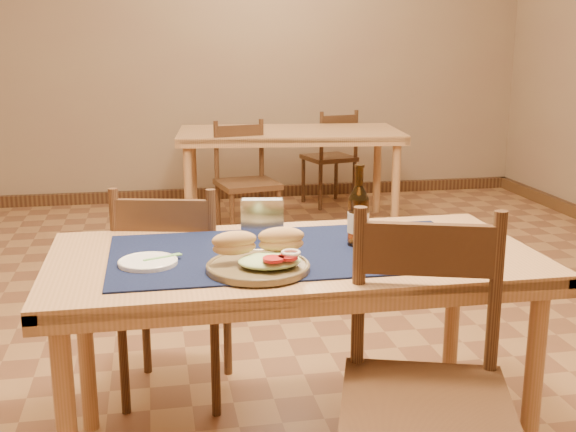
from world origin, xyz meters
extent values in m
cube|color=#966A41|center=(0.00, 0.00, -0.01)|extent=(6.00, 7.00, 0.02)
cube|color=#8C795A|center=(0.00, 3.51, 1.40)|extent=(6.00, 0.02, 2.80)
cylinder|color=tan|center=(-0.72, -1.12, 0.35)|extent=(0.06, 0.06, 0.71)
cylinder|color=tan|center=(0.72, -1.12, 0.35)|extent=(0.06, 0.06, 0.71)
cylinder|color=tan|center=(-0.72, -0.48, 0.35)|extent=(0.06, 0.06, 0.71)
cylinder|color=tan|center=(0.72, -0.48, 0.35)|extent=(0.06, 0.06, 0.71)
cube|color=tan|center=(0.00, -0.80, 0.73)|extent=(1.60, 0.80, 0.04)
cube|color=#0F1B3A|center=(0.00, -0.80, 0.75)|extent=(1.20, 0.60, 0.01)
cube|color=#4D331B|center=(0.00, 3.47, 0.05)|extent=(6.00, 0.06, 0.10)
cylinder|color=tan|center=(-0.20, 2.16, 0.35)|extent=(0.06, 0.06, 0.71)
cylinder|color=tan|center=(1.33, 1.99, 0.35)|extent=(0.06, 0.06, 0.71)
cylinder|color=tan|center=(-0.13, 2.84, 0.35)|extent=(0.06, 0.06, 0.71)
cylinder|color=tan|center=(1.41, 2.68, 0.35)|extent=(0.06, 0.06, 0.71)
cube|color=tan|center=(0.60, 2.42, 0.73)|extent=(1.78, 1.03, 0.04)
cylinder|color=#4D331B|center=(-0.16, -0.12, 0.22)|extent=(0.04, 0.04, 0.45)
cylinder|color=#4D331B|center=(-0.51, -0.04, 0.22)|extent=(0.04, 0.04, 0.45)
cylinder|color=#4D331B|center=(-0.24, -0.47, 0.22)|extent=(0.04, 0.04, 0.45)
cylinder|color=#4D331B|center=(-0.59, -0.39, 0.22)|extent=(0.04, 0.04, 0.45)
cube|color=#4D331B|center=(-0.38, -0.25, 0.45)|extent=(0.51, 0.51, 0.04)
cube|color=#4D331B|center=(-0.42, -0.44, 0.80)|extent=(0.36, 0.11, 0.14)
cylinder|color=#4D331B|center=(-0.24, -0.48, 0.68)|extent=(0.04, 0.04, 0.46)
cylinder|color=#4D331B|center=(-0.59, -0.40, 0.68)|extent=(0.04, 0.04, 0.46)
cube|color=#4D331B|center=(0.25, -1.39, 0.48)|extent=(0.57, 0.57, 0.04)
cube|color=#4D331B|center=(0.31, -1.20, 0.86)|extent=(0.38, 0.15, 0.15)
cylinder|color=#4D331B|center=(0.13, -1.14, 0.73)|extent=(0.04, 0.04, 0.49)
cylinder|color=#4D331B|center=(0.49, -1.26, 0.73)|extent=(0.04, 0.04, 0.49)
cylinder|color=#4D331B|center=(0.08, 1.75, 0.21)|extent=(0.03, 0.03, 0.43)
cylinder|color=#4D331B|center=(0.41, 1.82, 0.21)|extent=(0.03, 0.03, 0.43)
cylinder|color=#4D331B|center=(0.01, 2.09, 0.21)|extent=(0.03, 0.03, 0.43)
cylinder|color=#4D331B|center=(0.35, 2.16, 0.21)|extent=(0.03, 0.03, 0.43)
cube|color=#4D331B|center=(0.21, 1.96, 0.43)|extent=(0.47, 0.47, 0.04)
cube|color=#4D331B|center=(0.18, 2.13, 0.76)|extent=(0.34, 0.09, 0.13)
cylinder|color=#4D331B|center=(0.01, 2.10, 0.65)|extent=(0.03, 0.03, 0.44)
cylinder|color=#4D331B|center=(0.35, 2.17, 0.65)|extent=(0.03, 0.03, 0.44)
cylinder|color=#4D331B|center=(1.20, 3.26, 0.21)|extent=(0.03, 0.03, 0.42)
cylinder|color=#4D331B|center=(0.88, 3.18, 0.21)|extent=(0.03, 0.03, 0.42)
cylinder|color=#4D331B|center=(1.28, 2.94, 0.21)|extent=(0.03, 0.03, 0.42)
cylinder|color=#4D331B|center=(0.96, 2.86, 0.21)|extent=(0.03, 0.03, 0.42)
cube|color=#4D331B|center=(1.08, 3.06, 0.42)|extent=(0.47, 0.47, 0.04)
cube|color=#4D331B|center=(1.12, 2.89, 0.74)|extent=(0.33, 0.11, 0.13)
cylinder|color=#4D331B|center=(1.29, 2.93, 0.63)|extent=(0.03, 0.03, 0.43)
cylinder|color=#4D331B|center=(0.96, 2.85, 0.63)|extent=(0.03, 0.03, 0.43)
cylinder|color=brown|center=(-0.15, -0.98, 0.77)|extent=(0.32, 0.32, 0.02)
torus|color=brown|center=(-0.15, -0.98, 0.77)|extent=(0.32, 0.32, 0.01)
ellipsoid|color=#C1DD98|center=(-0.11, -1.01, 0.79)|extent=(0.19, 0.15, 0.03)
ellipsoid|color=tan|center=(-0.21, -0.96, 0.84)|extent=(0.14, 0.08, 0.08)
ellipsoid|color=tan|center=(-0.07, -0.95, 0.84)|extent=(0.14, 0.06, 0.08)
cylinder|color=#AD1719|center=(-0.11, -1.06, 0.81)|extent=(0.06, 0.06, 0.01)
cylinder|color=#AD1719|center=(-0.07, -1.05, 0.81)|extent=(0.06, 0.06, 0.01)
torus|color=silver|center=(-0.06, -1.04, 0.82)|extent=(0.06, 0.06, 0.01)
cylinder|color=white|center=(-0.47, -0.86, 0.76)|extent=(0.18, 0.18, 0.01)
torus|color=white|center=(-0.47, -0.86, 0.77)|extent=(0.18, 0.18, 0.01)
cube|color=#75C36B|center=(-0.44, -0.85, 0.77)|extent=(0.09, 0.05, 0.00)
cube|color=#75C36B|center=(-0.38, -0.82, 0.77)|extent=(0.04, 0.03, 0.00)
cylinder|color=#3F260B|center=(0.23, -0.77, 0.84)|extent=(0.07, 0.07, 0.16)
cone|color=#3F260B|center=(0.23, -0.77, 0.94)|extent=(0.07, 0.07, 0.04)
cylinder|color=#3F260B|center=(0.23, -0.77, 0.99)|extent=(0.03, 0.03, 0.06)
cylinder|color=#3F260B|center=(0.23, -0.77, 1.03)|extent=(0.03, 0.03, 0.01)
cylinder|color=beige|center=(0.23, -0.77, 0.84)|extent=(0.07, 0.07, 0.07)
cube|color=silver|center=(-0.08, -0.63, 0.76)|extent=(0.17, 0.08, 0.00)
cube|color=silver|center=(-0.08, -0.65, 0.83)|extent=(0.15, 0.03, 0.14)
cube|color=silver|center=(-0.07, -0.61, 0.83)|extent=(0.15, 0.03, 0.14)
cube|color=silver|center=(-0.08, -0.63, 0.82)|extent=(0.15, 0.06, 0.13)
cube|color=#3FA1CA|center=(-0.08, -0.65, 0.84)|extent=(0.10, 0.02, 0.05)
cube|color=beige|center=(0.40, -0.74, 0.76)|extent=(0.38, 0.30, 0.00)
cube|color=#C46A32|center=(0.40, -0.74, 0.76)|extent=(0.32, 0.25, 0.00)
camera|label=1|loc=(-0.45, -3.05, 1.44)|focal=45.00mm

